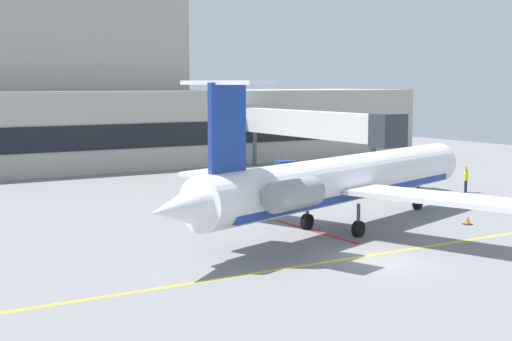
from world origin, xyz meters
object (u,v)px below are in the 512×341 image
Objects in this scene: regional_jet at (340,180)px; pushback_tractor at (207,196)px; baggage_tug at (283,175)px; marshaller at (466,179)px.

pushback_tractor is at bearing 108.18° from regional_jet.
baggage_tug is 1.57× the size of marshaller.
baggage_tug is at bearing 66.51° from regional_jet.
pushback_tractor is 21.31m from marshaller.
marshaller is (21.08, -3.12, 0.02)m from pushback_tractor.
pushback_tractor is at bearing 171.57° from marshaller.
baggage_tug is 14.45m from marshaller.
regional_jet reaches higher than marshaller.
regional_jet reaches higher than baggage_tug.
pushback_tractor is 2.18× the size of marshaller.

